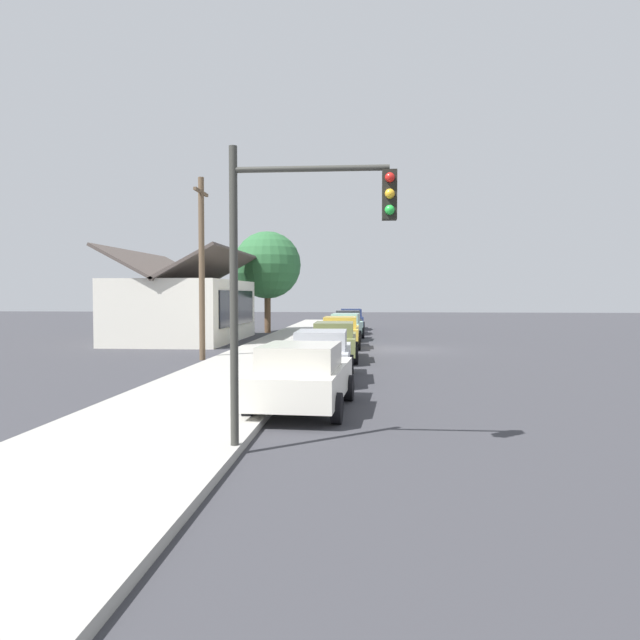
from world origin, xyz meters
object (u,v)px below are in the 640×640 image
at_px(car_ivory, 303,376).
at_px(shade_tree, 267,265).
at_px(traffic_light_main, 296,248).
at_px(utility_pole_wooden, 202,265).
at_px(car_navy, 351,319).
at_px(car_silver, 322,354).
at_px(fire_hydrant_red, 293,353).
at_px(car_olive, 334,341).
at_px(car_seafoam, 346,326).
at_px(car_mustard, 341,332).
at_px(car_charcoal, 348,322).

relative_size(car_ivory, shade_tree, 0.64).
distance_m(traffic_light_main, utility_pole_wooden, 15.38).
bearing_deg(utility_pole_wooden, car_navy, -13.88).
bearing_deg(car_silver, shade_tree, 13.06).
bearing_deg(fire_hydrant_red, car_olive, -33.97).
relative_size(utility_pole_wooden, fire_hydrant_red, 10.56).
distance_m(car_olive, traffic_light_main, 14.83).
relative_size(car_seafoam, fire_hydrant_red, 6.39).
distance_m(car_ivory, car_olive, 10.71).
bearing_deg(car_navy, car_olive, 176.61).
height_order(car_mustard, fire_hydrant_red, car_mustard).
bearing_deg(car_seafoam, car_navy, 3.42).
distance_m(car_seafoam, shade_tree, 9.54).
distance_m(car_navy, utility_pole_wooden, 22.98).
bearing_deg(car_ivory, car_silver, 2.85).
relative_size(car_silver, car_olive, 0.96).
xyz_separation_m(car_olive, car_navy, (21.82, -0.00, 0.00)).
distance_m(car_seafoam, car_navy, 10.96).
distance_m(car_mustard, car_navy, 16.04).
relative_size(car_navy, traffic_light_main, 0.95).
height_order(car_charcoal, fire_hydrant_red, car_charcoal).
relative_size(car_olive, car_seafoam, 1.05).
distance_m(car_ivory, shade_tree, 28.86).
distance_m(car_ivory, car_seafoam, 21.57).
bearing_deg(car_ivory, car_navy, 3.22).
height_order(car_charcoal, car_navy, same).
distance_m(car_mustard, car_charcoal, 10.82).
distance_m(car_seafoam, fire_hydrant_red, 13.11).
height_order(car_navy, traffic_light_main, traffic_light_main).
bearing_deg(fire_hydrant_red, car_navy, -3.49).
bearing_deg(shade_tree, car_mustard, -153.70).
bearing_deg(car_silver, car_charcoal, -0.83).
relative_size(car_mustard, shade_tree, 0.62).
distance_m(car_ivory, car_navy, 32.52).
relative_size(car_charcoal, utility_pole_wooden, 0.59).
xyz_separation_m(traffic_light_main, utility_pole_wooden, (14.30, 5.66, 0.44)).
height_order(car_mustard, car_navy, same).
bearing_deg(car_silver, utility_pole_wooden, 44.51).
distance_m(shade_tree, utility_pole_wooden, 17.64).
bearing_deg(traffic_light_main, car_ivory, 4.70).
height_order(car_silver, car_navy, same).
xyz_separation_m(car_ivory, shade_tree, (28.04, 5.62, 3.93)).
height_order(car_silver, shade_tree, shade_tree).
height_order(car_olive, traffic_light_main, traffic_light_main).
distance_m(car_ivory, car_charcoal, 27.30).
height_order(car_navy, utility_pole_wooden, utility_pole_wooden).
bearing_deg(fire_hydrant_red, car_mustard, -10.23).
distance_m(car_silver, car_olive, 5.62).
xyz_separation_m(car_ivory, utility_pole_wooden, (10.42, 5.34, 3.11)).
bearing_deg(car_charcoal, car_silver, 176.71).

